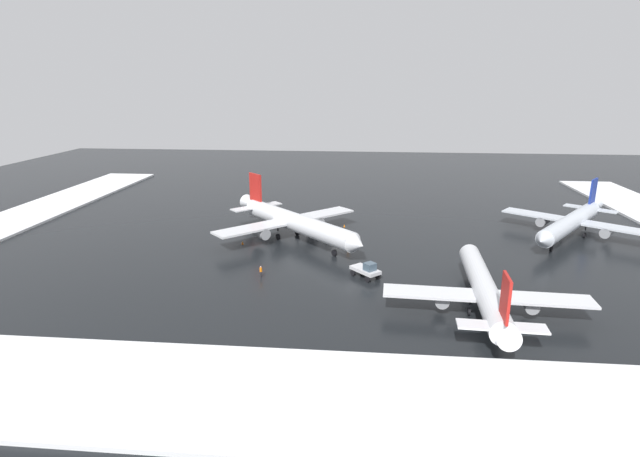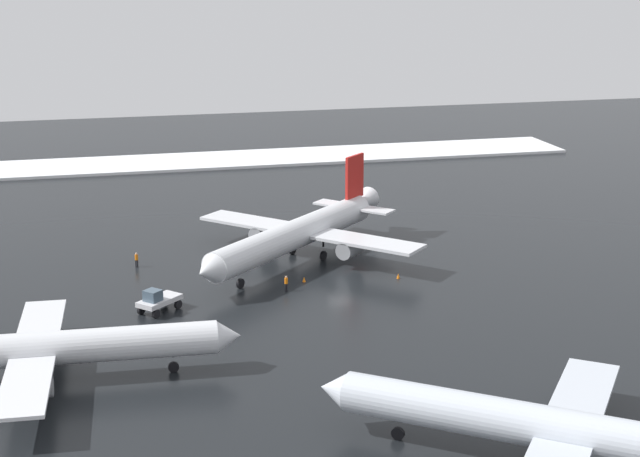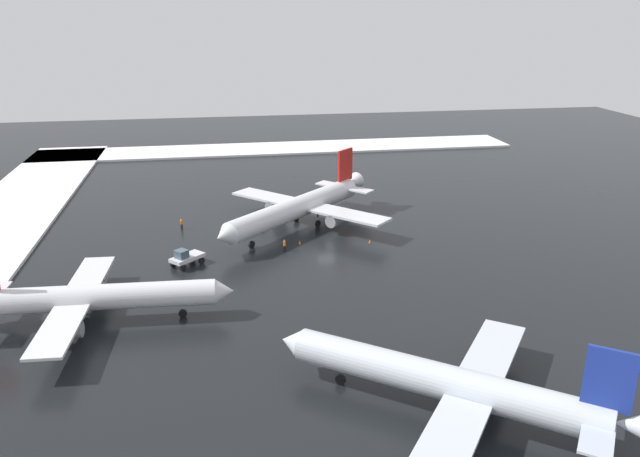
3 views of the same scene
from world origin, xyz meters
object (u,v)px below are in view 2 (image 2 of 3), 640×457
traffic_cone_wingtip_side (304,279)px  ground_crew_by_nose_gear (286,282)px  pushback_tug (158,300)px  traffic_cone_mid_line (398,276)px  airplane_parked_starboard (539,426)px  airplane_far_rear (298,233)px  traffic_cone_near_nose (257,241)px  airplane_foreground_jet (56,348)px  ground_crew_mid_apron (136,259)px

traffic_cone_wingtip_side → ground_crew_by_nose_gear: bearing=-44.4°
pushback_tug → traffic_cone_wingtip_side: (-5.76, 16.20, -1.01)m
pushback_tug → traffic_cone_mid_line: 26.92m
airplane_parked_starboard → traffic_cone_wingtip_side: bearing=-44.2°
airplane_far_rear → traffic_cone_near_nose: size_ratio=50.29×
airplane_far_rear → airplane_foreground_jet: bearing=1.9°
ground_crew_mid_apron → traffic_cone_mid_line: ground_crew_mid_apron is taller
airplane_foreground_jet → traffic_cone_wingtip_side: size_ratio=54.46×
airplane_far_rear → traffic_cone_wingtip_side: size_ratio=50.29×
pushback_tug → traffic_cone_near_nose: 25.84m
pushback_tug → ground_crew_by_nose_gear: pushback_tug is taller
traffic_cone_near_nose → traffic_cone_wingtip_side: size_ratio=1.00×
airplane_far_rear → traffic_cone_mid_line: airplane_far_rear is taller
traffic_cone_mid_line → traffic_cone_wingtip_side: bearing=-97.3°
airplane_parked_starboard → traffic_cone_mid_line: size_ratio=48.98×
traffic_cone_near_nose → traffic_cone_wingtip_side: (16.05, 2.38, 0.00)m
airplane_far_rear → ground_crew_mid_apron: bearing=-51.4°
ground_crew_mid_apron → traffic_cone_near_nose: ground_crew_mid_apron is taller
ground_crew_mid_apron → traffic_cone_wingtip_side: (9.62, 17.37, -0.70)m
airplane_far_rear → traffic_cone_wingtip_side: airplane_far_rear is taller
airplane_foreground_jet → airplane_parked_starboard: size_ratio=1.11×
airplane_parked_starboard → traffic_cone_near_nose: bearing=-44.3°
airplane_parked_starboard → pushback_tug: airplane_parked_starboard is taller
airplane_far_rear → pushback_tug: bearing=-6.8°
ground_crew_by_nose_gear → ground_crew_mid_apron: size_ratio=1.00×
airplane_far_rear → pushback_tug: 21.64m
airplane_foreground_jet → ground_crew_mid_apron: 31.05m
airplane_parked_starboard → traffic_cone_near_nose: airplane_parked_starboard is taller
airplane_foreground_jet → airplane_parked_starboard: (22.64, 32.40, 0.18)m
traffic_cone_wingtip_side → ground_crew_mid_apron: bearing=-119.0°
airplane_far_rear → traffic_cone_wingtip_side: (7.28, -0.94, -3.16)m
airplane_parked_starboard → pushback_tug: size_ratio=5.53×
traffic_cone_mid_line → airplane_parked_starboard: bearing=-4.9°
airplane_foreground_jet → traffic_cone_mid_line: (-18.92, 35.96, -2.66)m
airplane_parked_starboard → traffic_cone_near_nose: (-58.93, -9.14, -2.84)m
traffic_cone_wingtip_side → traffic_cone_mid_line: bearing=82.7°
airplane_far_rear → ground_crew_by_nose_gear: bearing=26.6°
airplane_foreground_jet → traffic_cone_mid_line: size_ratio=54.46×
ground_crew_by_nose_gear → ground_crew_mid_apron: (-12.20, -14.85, 0.00)m
airplane_parked_starboard → ground_crew_by_nose_gear: airplane_parked_starboard is taller
airplane_parked_starboard → traffic_cone_near_nose: 59.70m
ground_crew_by_nose_gear → traffic_cone_wingtip_side: 3.67m
traffic_cone_mid_line → pushback_tug: bearing=-80.5°
airplane_parked_starboard → ground_crew_mid_apron: bearing=-28.4°
ground_crew_mid_apron → traffic_cone_wingtip_side: size_ratio=3.11×
ground_crew_mid_apron → traffic_cone_near_nose: 16.33m
pushback_tug → airplane_parked_starboard: bearing=79.0°
airplane_far_rear → traffic_cone_mid_line: bearing=93.4°
airplane_parked_starboard → traffic_cone_wingtip_side: size_ratio=48.98×
traffic_cone_mid_line → airplane_far_rear: bearing=-132.5°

